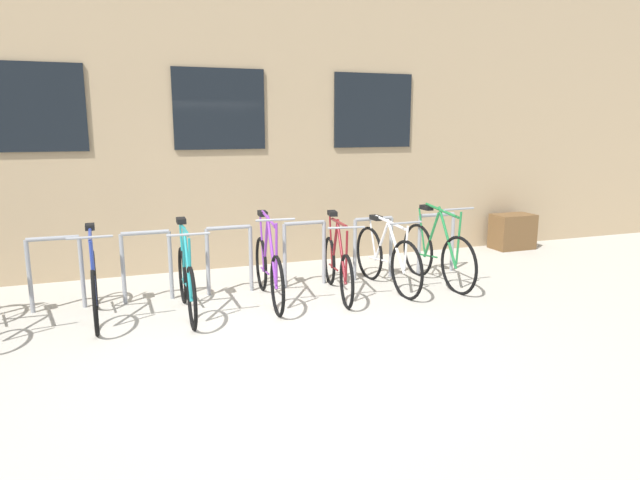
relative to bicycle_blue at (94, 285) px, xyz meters
name	(u,v)px	position (x,y,z in m)	size (l,w,h in m)	color
ground_plane	(286,344)	(1.75, -1.43, -0.38)	(42.00, 42.00, 0.00)	#B2ADA0
storefront_building	(191,73)	(1.75, 4.59, 2.67)	(28.00, 5.69, 6.10)	tan
bike_rack	(229,253)	(1.58, 0.47, 0.15)	(6.60, 0.05, 0.87)	gray
bicycle_blue	(94,285)	(0.00, 0.00, 0.00)	(0.44, 1.65, 1.03)	black
bicycle_maroon	(337,266)	(2.85, -0.05, -0.01)	(0.47, 1.68, 1.03)	black
bicycle_purple	(269,269)	(1.96, -0.02, 0.01)	(0.44, 1.76, 1.11)	black
bicycle_teal	(187,281)	(0.97, -0.16, 0.00)	(0.44, 1.67, 1.07)	black
bicycle_white	(387,258)	(3.56, 0.00, 0.01)	(0.44, 1.75, 0.97)	black
bicycle_green	(437,254)	(4.29, -0.05, 0.03)	(0.44, 1.72, 1.11)	black
planter_box	(512,231)	(6.70, 1.42, -0.08)	(0.70, 0.44, 0.60)	brown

